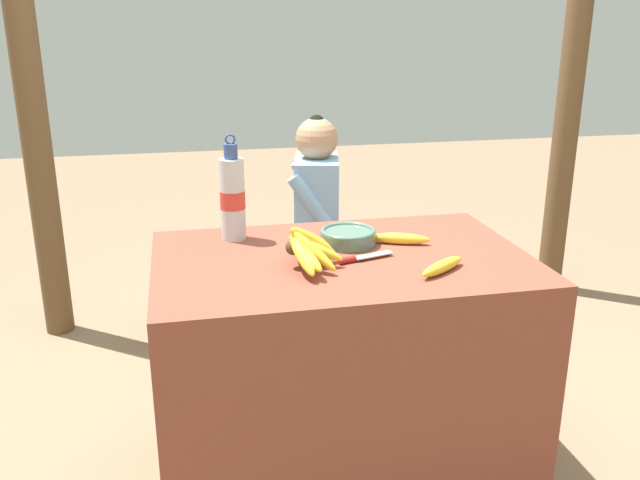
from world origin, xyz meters
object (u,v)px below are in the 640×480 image
water_bottle (233,197)px  support_post_near (25,58)px  serving_bowl (348,236)px  loose_banana_side (400,239)px  wooden_bench (332,261)px  seated_vendor (307,211)px  banana_bunch_ripe (307,246)px  loose_banana_front (442,266)px  knife (357,258)px  support_post_far (575,52)px  banana_bunch_green (426,231)px

water_bottle → support_post_near: 1.43m
serving_bowl → loose_banana_side: 0.17m
wooden_bench → support_post_near: bearing=170.7°
serving_bowl → seated_vendor: size_ratio=0.17×
banana_bunch_ripe → water_bottle: bearing=121.3°
serving_bowl → loose_banana_front: 0.36m
water_bottle → wooden_bench: water_bottle is taller
loose_banana_side → knife: (-0.17, -0.13, -0.01)m
serving_bowl → knife: size_ratio=0.98×
support_post_near → support_post_far: same height
wooden_bench → loose_banana_front: bearing=-89.5°
banana_bunch_ripe → loose_banana_front: size_ratio=1.83×
serving_bowl → water_bottle: 0.39m
knife → seated_vendor: bearing=70.1°
serving_bowl → support_post_far: support_post_far is taller
water_bottle → knife: bearing=-40.6°
water_bottle → seated_vendor: water_bottle is taller
water_bottle → support_post_far: (1.87, 1.13, 0.38)m
wooden_bench → knife: bearing=-99.4°
loose_banana_side → support_post_near: (-1.31, 1.30, 0.51)m
banana_bunch_ripe → seated_vendor: (0.23, 1.20, -0.24)m
loose_banana_side → banana_bunch_green: (0.51, 1.08, -0.34)m
loose_banana_front → wooden_bench: (-0.01, 1.35, -0.47)m
wooden_bench → banana_bunch_ripe: bearing=-106.3°
knife → wooden_bench: bearing=64.3°
banana_bunch_green → support_post_near: 2.02m
banana_bunch_ripe → banana_bunch_green: (0.84, 1.22, -0.38)m
support_post_near → seated_vendor: bearing=-11.2°
loose_banana_front → loose_banana_side: 0.27m
water_bottle → banana_bunch_ripe: bearing=-58.7°
water_bottle → banana_bunch_green: 1.45m
wooden_bench → loose_banana_side: bearing=-91.4°
water_bottle → loose_banana_side: 0.55m
support_post_far → knife: bearing=-137.1°
water_bottle → loose_banana_side: water_bottle is taller
banana_bunch_ripe → loose_banana_front: bearing=-19.3°
wooden_bench → support_post_far: size_ratio=0.62×
support_post_near → water_bottle: bearing=-55.1°
serving_bowl → wooden_bench: (0.19, 1.05, -0.48)m
seated_vendor → banana_bunch_green: bearing=-165.9°
wooden_bench → banana_bunch_green: bearing=-0.4°
serving_bowl → knife: (-0.01, -0.16, -0.02)m
support_post_far → water_bottle: bearing=-148.9°
loose_banana_front → serving_bowl: bearing=124.2°
knife → seated_vendor: seated_vendor is taller
water_bottle → wooden_bench: 1.22m
wooden_bench → serving_bowl: bearing=-100.3°
banana_bunch_ripe → wooden_bench: size_ratio=0.20×
wooden_bench → support_post_near: size_ratio=0.62×
serving_bowl → support_post_near: (-1.14, 1.27, 0.50)m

